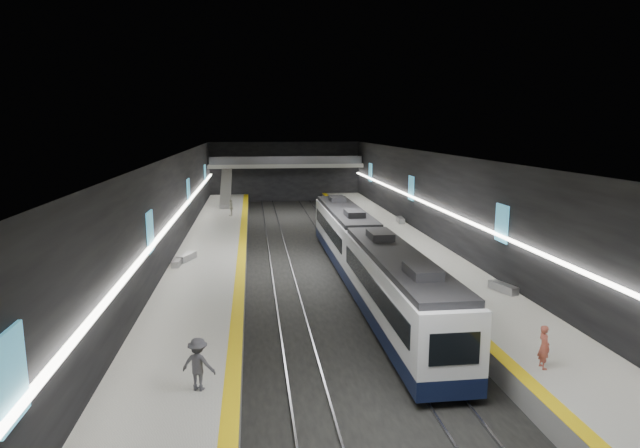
{
  "coord_description": "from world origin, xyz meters",
  "views": [
    {
      "loc": [
        -4.43,
        -36.97,
        10.07
      ],
      "look_at": [
        0.98,
        5.51,
        2.2
      ],
      "focal_mm": 30.0,
      "sensor_mm": 36.0,
      "label": 1
    }
  ],
  "objects": [
    {
      "name": "ground",
      "position": [
        0.0,
        0.0,
        0.0
      ],
      "size": [
        70.0,
        70.0,
        0.0
      ],
      "primitive_type": "plane",
      "color": "black",
      "rests_on": "ground"
    },
    {
      "name": "ceiling",
      "position": [
        0.0,
        0.0,
        8.0
      ],
      "size": [
        20.0,
        70.0,
        0.04
      ],
      "primitive_type": "cube",
      "rotation": [
        3.14,
        0.0,
        0.0
      ],
      "color": "beige",
      "rests_on": "wall_left"
    },
    {
      "name": "wall_left",
      "position": [
        -10.0,
        0.0,
        4.0
      ],
      "size": [
        0.04,
        70.0,
        8.0
      ],
      "primitive_type": "cube",
      "color": "black",
      "rests_on": "ground"
    },
    {
      "name": "wall_right",
      "position": [
        10.0,
        0.0,
        4.0
      ],
      "size": [
        0.04,
        70.0,
        8.0
      ],
      "primitive_type": "cube",
      "color": "black",
      "rests_on": "ground"
    },
    {
      "name": "wall_back",
      "position": [
        0.0,
        35.0,
        4.0
      ],
      "size": [
        20.0,
        0.04,
        8.0
      ],
      "primitive_type": "cube",
      "color": "black",
      "rests_on": "ground"
    },
    {
      "name": "platform_left",
      "position": [
        -7.5,
        0.0,
        0.5
      ],
      "size": [
        5.0,
        70.0,
        1.0
      ],
      "primitive_type": "cube",
      "color": "slate",
      "rests_on": "ground"
    },
    {
      "name": "tile_surface_left",
      "position": [
        -7.5,
        0.0,
        1.01
      ],
      "size": [
        5.0,
        70.0,
        0.02
      ],
      "primitive_type": "cube",
      "color": "#A5A5A0",
      "rests_on": "platform_left"
    },
    {
      "name": "tactile_strip_left",
      "position": [
        -5.3,
        0.0,
        1.02
      ],
      "size": [
        0.6,
        70.0,
        0.02
      ],
      "primitive_type": "cube",
      "color": "yellow",
      "rests_on": "platform_left"
    },
    {
      "name": "platform_right",
      "position": [
        7.5,
        0.0,
        0.5
      ],
      "size": [
        5.0,
        70.0,
        1.0
      ],
      "primitive_type": "cube",
      "color": "slate",
      "rests_on": "ground"
    },
    {
      "name": "tile_surface_right",
      "position": [
        7.5,
        0.0,
        1.01
      ],
      "size": [
        5.0,
        70.0,
        0.02
      ],
      "primitive_type": "cube",
      "color": "#A5A5A0",
      "rests_on": "platform_right"
    },
    {
      "name": "tactile_strip_right",
      "position": [
        5.3,
        0.0,
        1.02
      ],
      "size": [
        0.6,
        70.0,
        0.02
      ],
      "primitive_type": "cube",
      "color": "yellow",
      "rests_on": "platform_right"
    },
    {
      "name": "rails",
      "position": [
        -0.0,
        0.0,
        0.06
      ],
      "size": [
        6.52,
        70.0,
        0.12
      ],
      "color": "gray",
      "rests_on": "ground"
    },
    {
      "name": "train",
      "position": [
        2.5,
        -5.02,
        2.2
      ],
      "size": [
        2.69,
        30.04,
        3.6
      ],
      "color": "black",
      "rests_on": "ground"
    },
    {
      "name": "ad_posters",
      "position": [
        -0.0,
        1.0,
        4.5
      ],
      "size": [
        19.94,
        53.5,
        2.2
      ],
      "color": "#3F9ABF",
      "rests_on": "wall_left"
    },
    {
      "name": "cove_light_left",
      "position": [
        -9.8,
        0.0,
        3.8
      ],
      "size": [
        0.25,
        68.6,
        0.12
      ],
      "primitive_type": "cube",
      "color": "white",
      "rests_on": "wall_left"
    },
    {
      "name": "cove_light_right",
      "position": [
        9.8,
        0.0,
        3.8
      ],
      "size": [
        0.25,
        68.6,
        0.12
      ],
      "primitive_type": "cube",
      "color": "white",
      "rests_on": "wall_right"
    },
    {
      "name": "mezzanine_bridge",
      "position": [
        0.0,
        32.93,
        5.04
      ],
      "size": [
        20.0,
        3.0,
        1.5
      ],
      "color": "gray",
      "rests_on": "wall_left"
    },
    {
      "name": "escalator",
      "position": [
        -7.5,
        26.0,
        2.9
      ],
      "size": [
        1.2,
        7.5,
        3.92
      ],
      "primitive_type": "cube",
      "rotation": [
        0.44,
        0.0,
        0.0
      ],
      "color": "#99999E",
      "rests_on": "platform_left"
    },
    {
      "name": "bench_left_near",
      "position": [
        -9.48,
        -1.83,
        1.21
      ],
      "size": [
        0.55,
        1.74,
        0.42
      ],
      "primitive_type": "cube",
      "rotation": [
        0.0,
        0.0,
        -0.04
      ],
      "color": "#99999E",
      "rests_on": "platform_left"
    },
    {
      "name": "bench_left_far",
      "position": [
        -9.0,
        -0.57,
        1.23
      ],
      "size": [
        1.2,
        1.96,
        0.46
      ],
      "primitive_type": "cube",
      "rotation": [
        0.0,
        0.0,
        -0.38
      ],
      "color": "#99999E",
      "rests_on": "platform_left"
    },
    {
      "name": "bench_right_near",
      "position": [
        9.26,
        -9.98,
        1.23
      ],
      "size": [
        1.05,
        1.95,
        0.46
      ],
      "primitive_type": "cube",
      "rotation": [
        0.0,
        0.0,
        0.29
      ],
      "color": "#99999E",
      "rests_on": "platform_right"
    },
    {
      "name": "bench_right_far",
      "position": [
        9.5,
        11.75,
        1.24
      ],
      "size": [
        0.75,
        2.02,
        0.48
      ],
      "primitive_type": "cube",
      "rotation": [
        0.0,
        0.0,
        -0.11
      ],
      "color": "#99999E",
      "rests_on": "platform_right"
    },
    {
      "name": "passenger_right_a",
      "position": [
        6.36,
        -19.21,
        1.85
      ],
      "size": [
        0.44,
        0.64,
        1.69
      ],
      "primitive_type": "imported",
      "rotation": [
        0.0,
        0.0,
        1.52
      ],
      "color": "#AD5040",
      "rests_on": "platform_right"
    },
    {
      "name": "passenger_left_a",
      "position": [
        -6.64,
        17.69,
        1.87
      ],
      "size": [
        0.65,
        1.09,
        1.75
      ],
      "primitive_type": "imported",
      "rotation": [
        0.0,
        0.0,
        -1.34
      ],
      "color": "beige",
      "rests_on": "platform_left"
    },
    {
      "name": "passenger_left_b",
      "position": [
        -6.43,
        -19.28,
        1.94
      ],
      "size": [
        1.38,
        1.08,
        1.88
      ],
      "primitive_type": "imported",
      "rotation": [
        0.0,
        0.0,
        2.79
      ],
      "color": "#42424A",
      "rests_on": "platform_left"
    }
  ]
}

